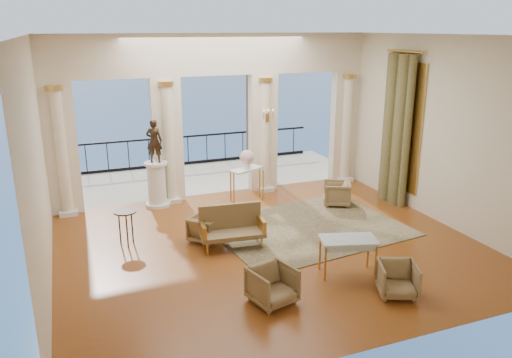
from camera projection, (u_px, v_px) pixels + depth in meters
name	position (u px, v px, depth m)	size (l,w,h in m)	color
floor	(269.00, 246.00, 11.07)	(9.00, 9.00, 0.00)	#52260B
room_walls	(294.00, 127.00, 9.24)	(9.00, 9.00, 9.00)	beige
arcade	(216.00, 105.00, 13.73)	(9.00, 0.56, 4.50)	beige
terrace	(201.00, 178.00, 16.26)	(10.00, 3.60, 0.10)	#ABA58F
balustrade	(188.00, 153.00, 17.55)	(9.00, 0.06, 1.03)	black
palm_tree	(249.00, 45.00, 16.46)	(2.00, 2.00, 4.50)	#4C3823
sea	(95.00, 111.00, 66.30)	(160.00, 160.00, 0.00)	#1C4D8C
curtain	(396.00, 130.00, 13.31)	(0.33, 1.40, 4.09)	brown
window_frame	(402.00, 126.00, 13.35)	(0.04, 1.60, 3.40)	gold
wall_sconce	(268.00, 117.00, 14.04)	(0.30, 0.11, 0.33)	gold
rug	(307.00, 227.00, 12.05)	(4.39, 3.41, 0.02)	#303219
armchair_a	(272.00, 284.00, 8.68)	(0.71, 0.67, 0.73)	#48351E
armchair_b	(398.00, 278.00, 8.94)	(0.66, 0.62, 0.68)	#48351E
armchair_c	(337.00, 192.00, 13.52)	(0.69, 0.65, 0.71)	#48351E
armchair_d	(205.00, 227.00, 11.25)	(0.62, 0.58, 0.64)	#48351E
settee	(232.00, 226.00, 10.94)	(1.45, 0.75, 0.92)	#48351E
game_table	(348.00, 242.00, 9.64)	(1.20, 0.87, 0.74)	#99AFBE
pedestal	(157.00, 185.00, 13.39)	(0.67, 0.67, 1.22)	silver
statue	(154.00, 141.00, 13.04)	(0.42, 0.27, 1.15)	#2F2114
console_table	(247.00, 174.00, 13.78)	(1.04, 0.73, 0.92)	silver
urn	(247.00, 158.00, 13.64)	(0.39, 0.39, 0.52)	white
side_table	(125.00, 216.00, 10.93)	(0.49, 0.49, 0.80)	black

